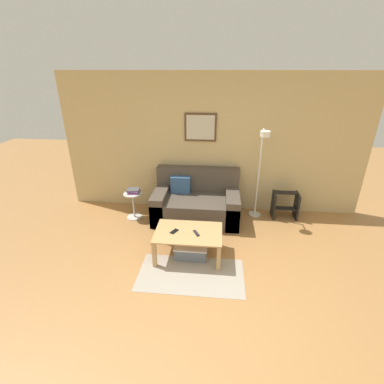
{
  "coord_description": "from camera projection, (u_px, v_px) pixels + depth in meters",
  "views": [
    {
      "loc": [
        0.13,
        -2.22,
        2.59
      ],
      "look_at": [
        -0.25,
        1.63,
        0.85
      ],
      "focal_mm": 26.0,
      "sensor_mm": 36.0,
      "label": 1
    }
  ],
  "objects": [
    {
      "name": "cell_phone",
      "position": [
        174.0,
        231.0,
        4.02
      ],
      "size": [
        0.13,
        0.15,
        0.01
      ],
      "primitive_type": "cube",
      "rotation": [
        0.0,
        0.0,
        -0.5
      ],
      "color": "black",
      "rests_on": "coffee_table"
    },
    {
      "name": "step_stool",
      "position": [
        285.0,
        204.0,
        5.16
      ],
      "size": [
        0.45,
        0.31,
        0.49
      ],
      "color": "black",
      "rests_on": "ground_plane"
    },
    {
      "name": "couch",
      "position": [
        196.0,
        203.0,
        5.14
      ],
      "size": [
        1.54,
        0.91,
        0.89
      ],
      "color": "#4C4238",
      "rests_on": "ground_plane"
    },
    {
      "name": "wall_back",
      "position": [
        212.0,
        145.0,
        5.14
      ],
      "size": [
        5.6,
        0.09,
        2.55
      ],
      "color": "tan",
      "rests_on": "ground_plane"
    },
    {
      "name": "remote_control",
      "position": [
        196.0,
        233.0,
        3.97
      ],
      "size": [
        0.1,
        0.15,
        0.02
      ],
      "primitive_type": "cube",
      "rotation": [
        0.0,
        0.0,
        0.48
      ],
      "color": "#232328",
      "rests_on": "coffee_table"
    },
    {
      "name": "floor_lamp",
      "position": [
        261.0,
        163.0,
        4.79
      ],
      "size": [
        0.22,
        0.45,
        1.66
      ],
      "color": "white",
      "rests_on": "ground_plane"
    },
    {
      "name": "book_stack",
      "position": [
        133.0,
        191.0,
        5.05
      ],
      "size": [
        0.25,
        0.2,
        0.07
      ],
      "color": "#8C4C93",
      "rests_on": "side_table"
    },
    {
      "name": "side_table",
      "position": [
        133.0,
        203.0,
        5.13
      ],
      "size": [
        0.33,
        0.33,
        0.5
      ],
      "color": "silver",
      "rests_on": "ground_plane"
    },
    {
      "name": "storage_bin",
      "position": [
        191.0,
        249.0,
        4.16
      ],
      "size": [
        0.48,
        0.38,
        0.2
      ],
      "color": "slate",
      "rests_on": "ground_plane"
    },
    {
      "name": "coffee_table",
      "position": [
        188.0,
        236.0,
        4.05
      ],
      "size": [
        0.97,
        0.65,
        0.41
      ],
      "color": "tan",
      "rests_on": "ground_plane"
    },
    {
      "name": "area_rug",
      "position": [
        191.0,
        274.0,
        3.8
      ],
      "size": [
        1.44,
        0.78,
        0.01
      ],
      "primitive_type": "cube",
      "color": "#A39989",
      "rests_on": "ground_plane"
    },
    {
      "name": "ground_plane",
      "position": [
        200.0,
        323.0,
        3.08
      ],
      "size": [
        16.0,
        16.0,
        0.0
      ],
      "primitive_type": "plane",
      "color": "#A87542"
    }
  ]
}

